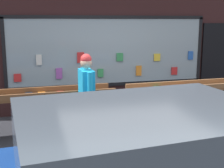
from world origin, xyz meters
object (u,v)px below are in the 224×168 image
(display_table_right, at_px, (195,90))
(person_browsing, at_px, (87,91))
(display_table_left, at_px, (37,99))
(small_dog, at_px, (109,128))

(display_table_right, distance_m, person_browsing, 2.49)
(display_table_right, bearing_deg, person_browsing, -168.71)
(person_browsing, bearing_deg, display_table_right, -81.17)
(display_table_left, bearing_deg, person_browsing, -29.26)
(display_table_left, relative_size, display_table_right, 1.00)
(display_table_left, distance_m, display_table_right, 3.30)
(display_table_left, xyz_separation_m, display_table_right, (3.30, -0.00, -0.02))
(display_table_right, relative_size, person_browsing, 1.86)
(display_table_right, xyz_separation_m, small_dog, (-2.08, -0.70, -0.43))
(display_table_right, height_order, person_browsing, person_browsing)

